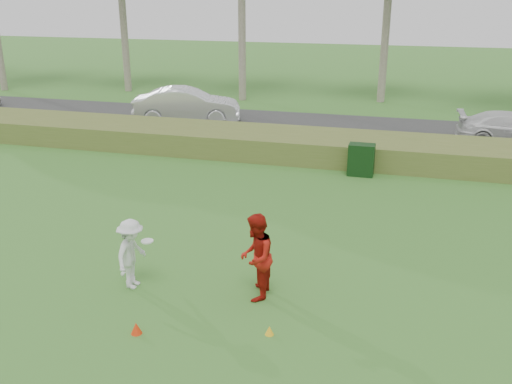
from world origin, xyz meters
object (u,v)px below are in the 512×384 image
(player_white, at_px, (132,254))
(utility_cabinet, at_px, (361,160))
(player_red, at_px, (256,257))
(cone_orange, at_px, (136,328))
(cone_yellow, at_px, (269,330))
(car_mid, at_px, (187,105))

(player_white, height_order, utility_cabinet, player_white)
(player_white, distance_m, player_red, 2.78)
(player_red, xyz_separation_m, utility_cabinet, (1.37, 9.19, -0.39))
(cone_orange, height_order, utility_cabinet, utility_cabinet)
(cone_orange, relative_size, cone_yellow, 1.27)
(player_red, bearing_deg, utility_cabinet, 167.23)
(utility_cabinet, distance_m, car_mid, 10.85)
(car_mid, bearing_deg, cone_orange, -177.30)
(utility_cabinet, bearing_deg, cone_orange, -106.02)
(cone_orange, height_order, cone_yellow, cone_orange)
(player_red, xyz_separation_m, cone_orange, (-1.87, -1.96, -0.83))
(cone_orange, relative_size, utility_cabinet, 0.21)
(player_white, relative_size, utility_cabinet, 1.41)
(cone_yellow, bearing_deg, utility_cabinet, 85.96)
(player_white, xyz_separation_m, car_mid, (-4.87, 15.50, 0.10))
(player_white, height_order, cone_orange, player_white)
(player_red, xyz_separation_m, car_mid, (-7.64, 15.23, -0.05))
(player_white, relative_size, cone_orange, 6.69)
(player_red, relative_size, cone_orange, 7.96)
(utility_cabinet, bearing_deg, cone_yellow, -93.86)
(player_red, distance_m, car_mid, 17.04)
(player_white, xyz_separation_m, utility_cabinet, (4.14, 9.46, -0.23))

